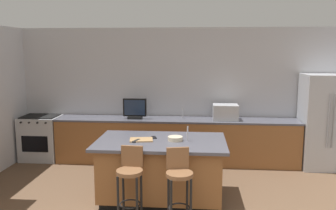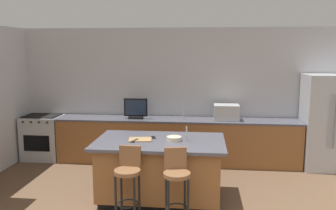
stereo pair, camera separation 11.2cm
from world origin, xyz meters
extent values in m
cube|color=#BCBCC1|center=(0.00, 4.32, 1.34)|extent=(6.96, 0.12, 2.67)
cube|color=brown|center=(-0.02, 3.94, 0.43)|extent=(4.73, 0.60, 0.86)
cube|color=#4C4C56|center=(-0.02, 3.94, 0.87)|extent=(4.76, 0.62, 0.04)
cube|color=black|center=(-0.14, 2.21, 0.04)|extent=(1.67, 0.91, 0.09)
cube|color=brown|center=(-0.14, 2.21, 0.48)|extent=(1.75, 0.99, 0.78)
cube|color=#4C4C56|center=(-0.14, 2.21, 0.89)|extent=(1.91, 1.15, 0.04)
cube|color=#B7BABF|center=(2.77, 3.90, 0.89)|extent=(0.81, 0.68, 1.78)
cylinder|color=gray|center=(2.73, 3.53, 0.98)|extent=(0.02, 0.02, 0.98)
cylinder|color=gray|center=(2.81, 3.53, 0.98)|extent=(0.02, 0.02, 0.98)
cube|color=#B7BABF|center=(-2.79, 3.94, 0.45)|extent=(0.76, 0.60, 0.89)
cube|color=black|center=(-2.79, 3.64, 0.40)|extent=(0.53, 0.01, 0.32)
cube|color=black|center=(-2.79, 3.94, 0.90)|extent=(0.68, 0.50, 0.02)
cylinder|color=black|center=(-3.04, 3.63, 0.83)|extent=(0.04, 0.03, 0.04)
cylinder|color=black|center=(-2.87, 3.63, 0.83)|extent=(0.04, 0.03, 0.04)
cylinder|color=black|center=(-2.71, 3.63, 0.83)|extent=(0.04, 0.03, 0.04)
cylinder|color=black|center=(-2.54, 3.63, 0.83)|extent=(0.04, 0.03, 0.04)
cube|color=#B7BABF|center=(0.93, 3.94, 1.04)|extent=(0.48, 0.36, 0.30)
cube|color=black|center=(-0.83, 3.89, 0.92)|extent=(0.28, 0.16, 0.05)
cube|color=black|center=(-0.83, 3.89, 1.12)|extent=(0.46, 0.05, 0.35)
cube|color=#1E2D47|center=(-0.83, 3.87, 1.12)|extent=(0.40, 0.01, 0.30)
cylinder|color=#B2B2B7|center=(0.10, 4.04, 1.01)|extent=(0.02, 0.02, 0.24)
cylinder|color=#B2B2B7|center=(0.25, 2.21, 1.02)|extent=(0.02, 0.02, 0.22)
cylinder|color=brown|center=(-0.47, 1.46, 0.68)|extent=(0.34, 0.34, 0.05)
cube|color=brown|center=(-0.46, 1.61, 0.85)|extent=(0.29, 0.05, 0.28)
cylinder|color=black|center=(-0.60, 1.35, 0.33)|extent=(0.03, 0.03, 0.66)
cylinder|color=black|center=(-0.36, 1.33, 0.33)|extent=(0.03, 0.03, 0.66)
cylinder|color=black|center=(-0.59, 1.59, 0.33)|extent=(0.03, 0.03, 0.66)
cylinder|color=black|center=(-0.34, 1.58, 0.33)|extent=(0.03, 0.03, 0.66)
torus|color=black|center=(-0.47, 1.46, 0.25)|extent=(0.28, 0.28, 0.02)
cylinder|color=brown|center=(0.17, 1.40, 0.69)|extent=(0.34, 0.34, 0.05)
cube|color=brown|center=(0.14, 1.54, 0.86)|extent=(0.29, 0.10, 0.28)
cylinder|color=black|center=(0.08, 1.25, 0.33)|extent=(0.03, 0.03, 0.67)
cylinder|color=black|center=(0.32, 1.30, 0.33)|extent=(0.03, 0.03, 0.67)
cylinder|color=black|center=(0.03, 1.49, 0.33)|extent=(0.03, 0.03, 0.67)
cylinder|color=black|center=(0.27, 1.54, 0.33)|extent=(0.03, 0.03, 0.67)
torus|color=black|center=(0.17, 1.40, 0.25)|extent=(0.28, 0.28, 0.02)
cylinder|color=beige|center=(0.07, 2.21, 0.94)|extent=(0.22, 0.22, 0.06)
cube|color=black|center=(-0.27, 2.36, 0.91)|extent=(0.11, 0.16, 0.01)
cube|color=black|center=(-0.50, 2.12, 0.92)|extent=(0.10, 0.17, 0.02)
cube|color=#A87F51|center=(-0.43, 2.19, 0.92)|extent=(0.37, 0.30, 0.02)
camera|label=1|loc=(0.37, -2.74, 2.22)|focal=37.12mm
camera|label=2|loc=(0.48, -2.73, 2.22)|focal=37.12mm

